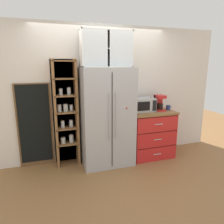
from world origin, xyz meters
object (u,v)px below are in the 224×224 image
object	(u,v)px
coffee_maker	(159,103)
mug_navy	(168,108)
microwave	(143,105)
refrigerator	(107,117)
chalkboard_menu	(35,125)
mug_sage	(150,108)
bottle_amber	(150,105)

from	to	relation	value
coffee_maker	mug_navy	bearing A→B (deg)	-3.96
microwave	coffee_maker	distance (m)	0.34
coffee_maker	mug_navy	xyz separation A→B (m)	(0.20, -0.01, -0.11)
refrigerator	chalkboard_menu	distance (m)	1.30
mug_sage	mug_navy	bearing A→B (deg)	-13.06
microwave	mug_sage	distance (m)	0.19
refrigerator	microwave	bearing A→B (deg)	5.61
bottle_amber	chalkboard_menu	world-z (taller)	chalkboard_menu
refrigerator	mug_navy	xyz separation A→B (m)	(1.30, 0.02, 0.09)
coffee_maker	chalkboard_menu	size ratio (longest dim) A/B	0.20
microwave	bottle_amber	distance (m)	0.17
microwave	refrigerator	bearing A→B (deg)	-174.39
refrigerator	coffee_maker	size ratio (longest dim) A/B	5.74
chalkboard_menu	bottle_amber	bearing A→B (deg)	-5.51
mug_navy	mug_sage	xyz separation A→B (m)	(-0.37, 0.09, -0.00)
bottle_amber	chalkboard_menu	distance (m)	2.21
mug_sage	bottle_amber	size ratio (longest dim) A/B	0.43
coffee_maker	bottle_amber	xyz separation A→B (m)	(-0.17, 0.05, -0.04)
refrigerator	microwave	xyz separation A→B (m)	(0.76, 0.07, 0.18)
microwave	mug_navy	distance (m)	0.55
mug_navy	bottle_amber	distance (m)	0.38
coffee_maker	mug_navy	world-z (taller)	coffee_maker
refrigerator	bottle_amber	bearing A→B (deg)	5.00
refrigerator	mug_navy	size ratio (longest dim) A/B	14.90
refrigerator	microwave	size ratio (longest dim) A/B	4.05
mug_navy	refrigerator	bearing A→B (deg)	-179.20
coffee_maker	mug_sage	distance (m)	0.21
refrigerator	bottle_amber	world-z (taller)	refrigerator
refrigerator	chalkboard_menu	size ratio (longest dim) A/B	1.17
mug_sage	microwave	bearing A→B (deg)	-170.26
mug_sage	refrigerator	bearing A→B (deg)	-173.61
mug_navy	bottle_amber	world-z (taller)	bottle_amber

